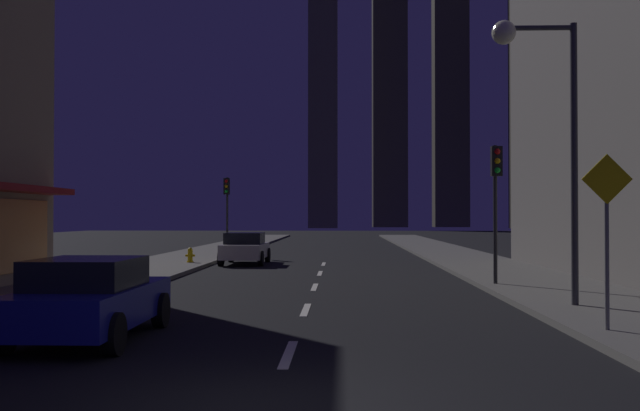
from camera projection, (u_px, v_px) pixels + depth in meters
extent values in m
cube|color=black|center=(327.00, 256.00, 39.75)|extent=(78.00, 136.00, 0.10)
cube|color=#605E59|center=(450.00, 254.00, 39.53)|extent=(4.00, 76.00, 0.15)
cube|color=#605E59|center=(206.00, 253.00, 39.97)|extent=(4.00, 76.00, 0.15)
cube|color=silver|center=(289.00, 354.00, 10.97)|extent=(0.16, 2.20, 0.01)
cube|color=silver|center=(306.00, 310.00, 16.16)|extent=(0.16, 2.20, 0.01)
cube|color=silver|center=(315.00, 287.00, 21.36)|extent=(0.16, 2.20, 0.01)
cube|color=silver|center=(320.00, 273.00, 26.56)|extent=(0.16, 2.20, 0.01)
cube|color=silver|center=(324.00, 264.00, 31.75)|extent=(0.16, 2.20, 0.01)
cube|color=#5F5B47|center=(323.00, 27.00, 134.56)|extent=(5.57, 5.84, 78.03)
cube|color=#4A4738|center=(389.00, 39.00, 145.71)|extent=(7.12, 6.34, 79.16)
cube|color=#4F4B3B|center=(450.00, 73.00, 147.02)|extent=(7.22, 5.33, 65.34)
cube|color=#373429|center=(536.00, 46.00, 127.59)|extent=(8.90, 6.02, 67.20)
cube|color=navy|center=(91.00, 305.00, 12.28)|extent=(1.80, 4.20, 0.65)
cube|color=black|center=(87.00, 274.00, 12.09)|extent=(1.64, 2.00, 0.55)
cylinder|color=black|center=(72.00, 310.00, 13.70)|extent=(0.22, 0.68, 0.68)
cylinder|color=black|center=(161.00, 310.00, 13.64)|extent=(0.22, 0.68, 0.68)
cylinder|color=black|center=(3.00, 334.00, 10.90)|extent=(0.22, 0.68, 0.68)
cylinder|color=black|center=(114.00, 334.00, 10.85)|extent=(0.22, 0.68, 0.68)
sphere|color=white|center=(100.00, 290.00, 14.34)|extent=(0.18, 0.18, 0.18)
sphere|color=white|center=(153.00, 290.00, 14.31)|extent=(0.18, 0.18, 0.18)
cube|color=silver|center=(245.00, 251.00, 31.88)|extent=(1.80, 4.20, 0.65)
cube|color=black|center=(245.00, 239.00, 31.69)|extent=(1.64, 2.00, 0.55)
cylinder|color=black|center=(231.00, 255.00, 33.30)|extent=(0.22, 0.68, 0.68)
cylinder|color=black|center=(268.00, 255.00, 33.24)|extent=(0.22, 0.68, 0.68)
cylinder|color=black|center=(221.00, 258.00, 30.50)|extent=(0.22, 0.68, 0.68)
cylinder|color=black|center=(261.00, 259.00, 30.45)|extent=(0.22, 0.68, 0.68)
sphere|color=white|center=(240.00, 248.00, 33.94)|extent=(0.18, 0.18, 0.18)
sphere|color=white|center=(262.00, 248.00, 33.91)|extent=(0.18, 0.18, 0.18)
cylinder|color=gold|center=(190.00, 256.00, 30.82)|extent=(0.22, 0.22, 0.55)
sphere|color=gold|center=(190.00, 250.00, 30.83)|extent=(0.21, 0.21, 0.21)
cylinder|color=gold|center=(190.00, 262.00, 30.82)|extent=(0.30, 0.30, 0.06)
cylinder|color=gold|center=(187.00, 255.00, 30.83)|extent=(0.10, 0.10, 0.10)
cylinder|color=gold|center=(194.00, 255.00, 30.82)|extent=(0.10, 0.10, 0.10)
cylinder|color=#2D2D2D|center=(495.00, 214.00, 21.08)|extent=(0.12, 0.12, 4.20)
cube|color=black|center=(496.00, 161.00, 20.91)|extent=(0.32, 0.24, 0.90)
sphere|color=red|center=(497.00, 151.00, 20.78)|extent=(0.18, 0.18, 0.18)
sphere|color=#F2B20C|center=(497.00, 161.00, 20.78)|extent=(0.18, 0.18, 0.18)
sphere|color=#19D833|center=(497.00, 170.00, 20.78)|extent=(0.18, 0.18, 0.18)
cylinder|color=#2D2D2D|center=(227.00, 215.00, 38.34)|extent=(0.12, 0.12, 4.20)
cube|color=black|center=(227.00, 186.00, 38.16)|extent=(0.32, 0.24, 0.90)
sphere|color=red|center=(226.00, 181.00, 38.04)|extent=(0.18, 0.18, 0.18)
sphere|color=#F2B20C|center=(226.00, 186.00, 38.03)|extent=(0.18, 0.18, 0.18)
sphere|color=#19D833|center=(226.00, 191.00, 38.03)|extent=(0.18, 0.18, 0.18)
cylinder|color=#38383D|center=(574.00, 164.00, 15.99)|extent=(0.16, 0.16, 6.50)
cylinder|color=#38383D|center=(539.00, 28.00, 16.07)|extent=(1.60, 0.12, 0.12)
sphere|color=#FCF7CC|center=(504.00, 32.00, 16.09)|extent=(0.56, 0.56, 0.56)
cylinder|color=slate|center=(607.00, 263.00, 12.46)|extent=(0.08, 0.08, 2.40)
cube|color=yellow|center=(607.00, 179.00, 12.45)|extent=(0.91, 0.03, 0.91)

